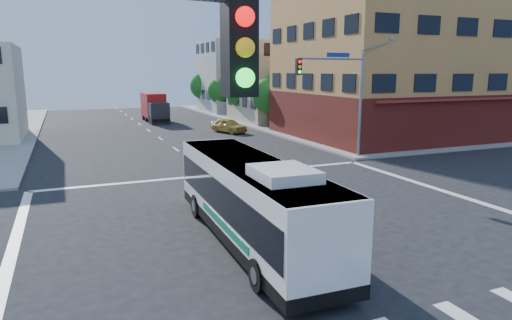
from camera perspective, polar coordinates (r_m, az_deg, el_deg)
name	(u,v)px	position (r m, az deg, el deg)	size (l,w,h in m)	color
ground	(288,227)	(17.67, 3.98, -8.32)	(120.00, 120.00, 0.00)	black
sidewalk_ne	(402,114)	(65.79, 17.81, 5.53)	(50.00, 50.00, 0.15)	gray
corner_building_ne	(397,70)	(43.23, 17.17, 10.66)	(18.10, 15.44, 14.00)	#BE7F44
building_east_near	(288,82)	(54.67, 4.04, 9.66)	(12.06, 10.06, 9.00)	#BEB291
building_east_far	(245,77)	(67.46, -1.38, 10.38)	(12.06, 10.06, 10.00)	#AAAAA5
signal_mast_ne	(341,85)	(30.43, 10.55, 9.25)	(7.91, 1.13, 8.07)	gray
street_tree_a	(270,93)	(47.05, 1.78, 8.33)	(3.60, 3.60, 5.53)	#352113
street_tree_b	(242,89)	(54.42, -1.75, 8.88)	(3.80, 3.80, 5.79)	#352113
street_tree_c	(221,89)	(61.97, -4.42, 8.86)	(3.40, 3.40, 5.29)	#352113
street_tree_d	(204,84)	(69.59, -6.52, 9.41)	(4.00, 4.00, 6.03)	#352113
transit_bus	(251,199)	(15.61, -0.65, -4.93)	(2.61, 10.80, 3.18)	black
box_truck	(155,108)	(54.79, -12.55, 6.37)	(2.19, 7.26, 3.27)	black
parked_car	(229,125)	(44.05, -3.43, 4.34)	(1.62, 4.02, 1.37)	gold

